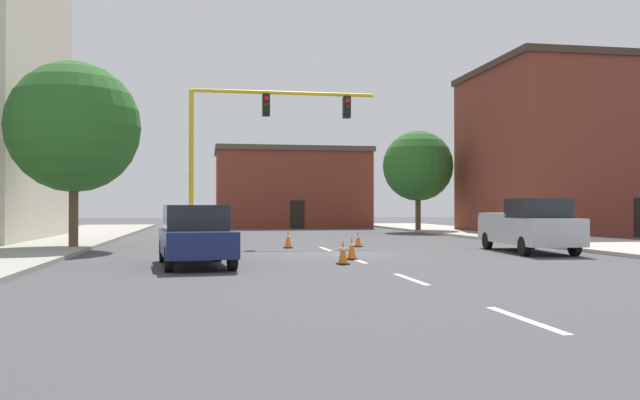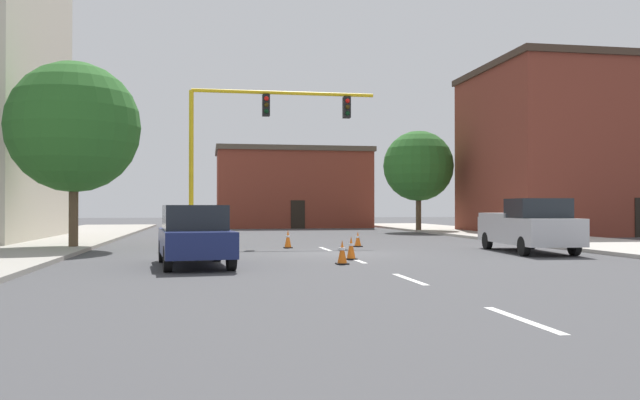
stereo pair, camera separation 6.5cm
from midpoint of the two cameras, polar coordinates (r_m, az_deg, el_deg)
The scene contains 18 objects.
ground_plane at distance 23.60m, azimuth 1.51°, elevation -4.71°, with size 160.00×160.00×0.00m, color #424244.
sidewalk_left at distance 31.99m, azimuth -23.43°, elevation -3.46°, with size 6.00×56.00×0.14m, color #9E998E.
sidewalk_right at distance 35.35m, azimuth 18.46°, elevation -3.20°, with size 6.00×56.00×0.14m, color #B2ADA3.
lane_stripe_seg_0 at distance 10.34m, azimuth 17.36°, elevation -9.97°, with size 0.16×2.40×0.01m, color silver.
lane_stripe_seg_1 at distance 15.39m, azimuth 7.86°, elevation -6.89°, with size 0.16×2.40×0.01m, color silver.
lane_stripe_seg_2 at distance 20.67m, azimuth 3.17°, elevation -5.28°, with size 0.16×2.40×0.01m, color silver.
lane_stripe_seg_3 at distance 26.04m, azimuth 0.42°, elevation -4.32°, with size 0.16×2.40×0.01m, color silver.
building_brick_center at distance 54.10m, azimuth -2.58°, elevation 1.06°, with size 12.57×7.60×6.51m.
building_row_right at distance 44.62m, azimuth 22.42°, elevation 4.01°, with size 14.05×10.77×10.46m.
traffic_signal_gantry at distance 28.60m, azimuth -9.00°, elevation 0.50°, with size 8.99×1.20×6.83m.
tree_left_near at distance 27.46m, azimuth -20.85°, elevation 5.99°, with size 5.14×5.14×7.41m.
tree_right_far at distance 44.12m, azimuth 8.55°, elevation 2.96°, with size 4.71×4.71×6.80m.
pickup_truck_silver at distance 25.31m, azimuth 17.76°, elevation -2.20°, with size 2.46×5.55×1.99m.
sedan_navy_near_left at distance 18.89m, azimuth -10.97°, elevation -3.03°, with size 2.33×4.67×1.74m.
traffic_cone_roadside_a at distance 27.57m, azimuth 3.28°, elevation -3.46°, with size 0.36×0.36×0.65m.
traffic_cone_roadside_b at distance 19.13m, azimuth 1.93°, elevation -4.62°, with size 0.36×0.36×0.72m.
traffic_cone_roadside_c at distance 20.89m, azimuth 2.71°, elevation -4.23°, with size 0.36×0.36×0.75m.
traffic_cone_roadside_d at distance 26.68m, azimuth -2.88°, elevation -3.44°, with size 0.36×0.36×0.76m.
Camera 1 is at (-4.71, -23.06, 1.69)m, focal length 36.47 mm.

